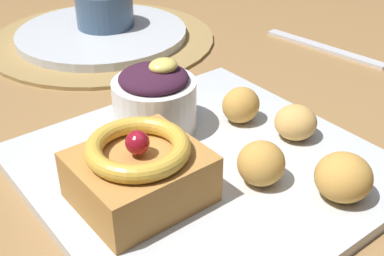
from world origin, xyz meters
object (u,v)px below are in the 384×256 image
object	(u,v)px
cake_slice	(139,171)
fritter_extra	(296,122)
front_plate	(205,168)
back_ramekin	(104,5)
back_plate	(102,33)
knife	(324,48)
berry_ramekin	(157,98)
fritter_middle	(261,163)
fritter_back	(343,177)
fritter_front	(241,105)

from	to	relation	value
cake_slice	fritter_extra	bearing A→B (deg)	-4.75
front_plate	cake_slice	xyz separation A→B (m)	(-0.08, -0.01, 0.03)
front_plate	back_ramekin	bearing A→B (deg)	74.17
back_plate	knife	distance (m)	0.33
berry_ramekin	knife	world-z (taller)	berry_ramekin
knife	back_ramekin	bearing A→B (deg)	35.36
berry_ramekin	back_ramekin	bearing A→B (deg)	70.41
front_plate	fritter_middle	size ratio (longest dim) A/B	7.15
fritter_back	knife	world-z (taller)	fritter_back
knife	fritter_extra	bearing A→B (deg)	115.27
back_ramekin	fritter_back	bearing A→B (deg)	-95.41
front_plate	fritter_front	size ratio (longest dim) A/B	7.38
back_plate	fritter_front	bearing A→B (deg)	-92.22
front_plate	fritter_middle	bearing A→B (deg)	-69.37
front_plate	fritter_extra	distance (m)	0.10
fritter_middle	back_ramekin	world-z (taller)	back_ramekin
fritter_front	back_ramekin	world-z (taller)	back_ramekin
berry_ramekin	fritter_back	distance (m)	0.20
cake_slice	fritter_middle	xyz separation A→B (m)	(0.09, -0.05, -0.01)
fritter_back	back_plate	world-z (taller)	fritter_back
fritter_middle	fritter_extra	bearing A→B (deg)	21.51
fritter_back	back_ramekin	world-z (taller)	back_ramekin
fritter_back	fritter_middle	bearing A→B (deg)	124.89
fritter_middle	back_ramekin	bearing A→B (deg)	78.60
cake_slice	fritter_back	xyz separation A→B (m)	(0.13, -0.10, -0.01)
knife	fritter_front	bearing A→B (deg)	102.32
fritter_front	knife	world-z (taller)	fritter_front
fritter_middle	back_ramekin	distance (m)	0.43
fritter_front	fritter_extra	xyz separation A→B (m)	(0.02, -0.06, -0.00)
fritter_front	fritter_middle	world-z (taller)	fritter_middle
back_ramekin	back_plate	bearing A→B (deg)	-142.45
fritter_extra	back_plate	size ratio (longest dim) A/B	0.17
cake_slice	back_plate	bearing A→B (deg)	65.50
berry_ramekin	fritter_extra	size ratio (longest dim) A/B	2.01
fritter_extra	back_ramekin	bearing A→B (deg)	89.21
back_ramekin	knife	size ratio (longest dim) A/B	0.45
front_plate	fritter_front	bearing A→B (deg)	25.10
fritter_middle	back_plate	xyz separation A→B (m)	(0.07, 0.41, -0.02)
knife	berry_ramekin	bearing A→B (deg)	90.55
knife	front_plate	bearing A→B (deg)	103.61
fritter_extra	back_ramekin	size ratio (longest dim) A/B	0.49
berry_ramekin	fritter_front	world-z (taller)	berry_ramekin
fritter_back	knife	distance (m)	0.36
berry_ramekin	back_ramekin	size ratio (longest dim) A/B	0.99
front_plate	fritter_extra	world-z (taller)	fritter_extra
cake_slice	berry_ramekin	size ratio (longest dim) A/B	1.22
berry_ramekin	fritter_back	xyz separation A→B (m)	(0.06, -0.19, -0.01)
berry_ramekin	fritter_front	bearing A→B (deg)	-30.25
knife	back_plate	bearing A→B (deg)	38.44
fritter_front	back_plate	bearing A→B (deg)	87.78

